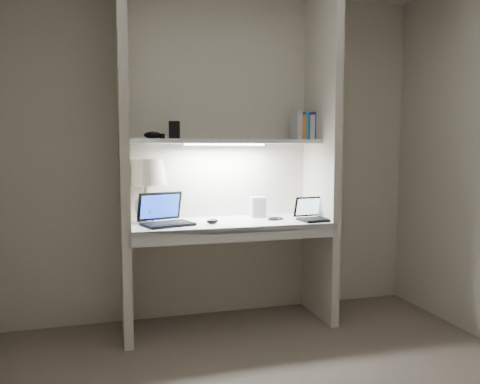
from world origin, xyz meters
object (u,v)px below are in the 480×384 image
object	(u,v)px
laptop_main	(165,217)
speaker	(258,207)
book_row	(306,127)
laptop_netbook	(315,215)
table_lamp	(145,180)

from	to	relation	value
laptop_main	speaker	xyz separation A→B (m)	(0.73, 0.15, 0.03)
book_row	laptop_main	bearing A→B (deg)	-173.94
laptop_netbook	book_row	size ratio (longest dim) A/B	1.30
table_lamp	speaker	size ratio (longest dim) A/B	2.87
speaker	table_lamp	bearing A→B (deg)	-177.36
speaker	book_row	distance (m)	0.72
laptop_main	laptop_netbook	xyz separation A→B (m)	(1.10, -0.09, -0.01)
table_lamp	laptop_main	xyz separation A→B (m)	(0.12, -0.13, -0.26)
laptop_main	book_row	size ratio (longest dim) A/B	1.84
table_lamp	speaker	distance (m)	0.88
laptop_netbook	book_row	distance (m)	0.69
laptop_netbook	speaker	distance (m)	0.44
table_lamp	speaker	world-z (taller)	table_lamp
laptop_netbook	speaker	xyz separation A→B (m)	(-0.37, 0.25, 0.04)
speaker	book_row	bearing A→B (deg)	-4.30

